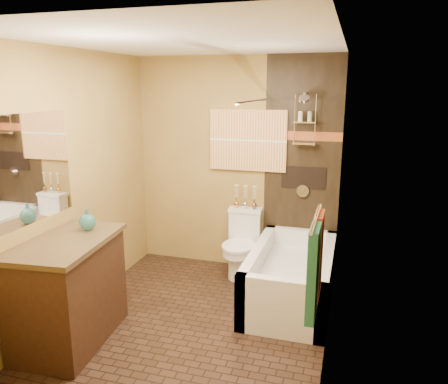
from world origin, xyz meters
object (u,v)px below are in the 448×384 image
at_px(toilet, 241,244).
at_px(vanity, 68,291).
at_px(sunset_painting, 248,140).
at_px(bathtub, 291,280).

distance_m(toilet, vanity, 2.04).
bearing_deg(sunset_painting, bathtub, -48.11).
xyz_separation_m(sunset_painting, toilet, (-0.00, -0.26, -1.17)).
distance_m(sunset_painting, toilet, 1.19).
bearing_deg(bathtub, toilet, 144.22).
bearing_deg(toilet, vanity, -127.38).
bearing_deg(toilet, sunset_painting, 84.43).
xyz_separation_m(sunset_painting, vanity, (-1.07, -1.99, -1.09)).
height_order(bathtub, toilet, toilet).
bearing_deg(sunset_painting, vanity, -118.38).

